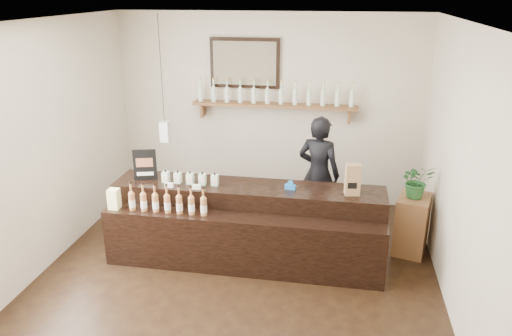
% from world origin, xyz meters
% --- Properties ---
extents(ground, '(5.00, 5.00, 0.00)m').
position_xyz_m(ground, '(0.00, 0.00, 0.00)').
color(ground, black).
rests_on(ground, ground).
extents(room_shell, '(5.00, 5.00, 5.00)m').
position_xyz_m(room_shell, '(0.00, 0.00, 1.70)').
color(room_shell, beige).
rests_on(room_shell, ground).
extents(back_wall_decor, '(2.66, 0.96, 1.69)m').
position_xyz_m(back_wall_decor, '(-0.15, 2.37, 1.76)').
color(back_wall_decor, brown).
rests_on(back_wall_decor, ground).
extents(counter, '(3.23, 0.87, 1.06)m').
position_xyz_m(counter, '(0.02, 0.58, 0.42)').
color(counter, black).
rests_on(counter, ground).
extents(promo_sign, '(0.27, 0.10, 0.39)m').
position_xyz_m(promo_sign, '(-1.23, 0.67, 1.09)').
color(promo_sign, black).
rests_on(promo_sign, counter).
extents(paper_bag, '(0.18, 0.15, 0.36)m').
position_xyz_m(paper_bag, '(1.23, 0.64, 1.08)').
color(paper_bag, olive).
rests_on(paper_bag, counter).
extents(tape_dispenser, '(0.13, 0.07, 0.11)m').
position_xyz_m(tape_dispenser, '(0.53, 0.67, 0.94)').
color(tape_dispenser, blue).
rests_on(tape_dispenser, counter).
extents(side_cabinet, '(0.48, 0.58, 0.73)m').
position_xyz_m(side_cabinet, '(2.00, 1.10, 0.36)').
color(side_cabinet, brown).
rests_on(side_cabinet, ground).
extents(potted_plant, '(0.45, 0.41, 0.42)m').
position_xyz_m(potted_plant, '(2.00, 1.10, 0.94)').
color(potted_plant, '#245A27').
rests_on(potted_plant, side_cabinet).
extents(shopkeeper, '(0.75, 0.60, 1.78)m').
position_xyz_m(shopkeeper, '(0.82, 1.55, 0.89)').
color(shopkeeper, black).
rests_on(shopkeeper, ground).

